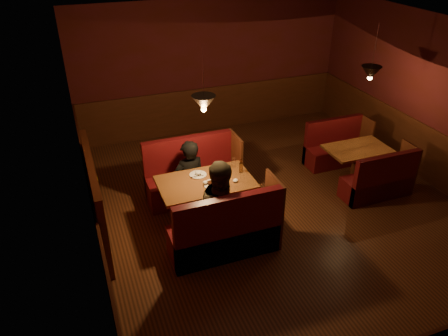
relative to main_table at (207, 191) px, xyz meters
name	(u,v)px	position (x,y,z in m)	size (l,w,h in m)	color
room	(268,156)	(1.00, -0.04, 0.45)	(6.02, 7.02, 2.92)	#3F2415
main_table	(207,191)	(0.00, 0.00, 0.00)	(1.45, 0.88, 1.02)	#502F1A
main_bench_far	(193,179)	(0.01, 0.82, -0.25)	(1.60, 0.57, 1.09)	#4A0F14
main_bench_near	(227,235)	(0.01, -0.83, -0.25)	(1.60, 0.57, 1.09)	#4A0F14
second_table	(356,156)	(3.01, 0.32, -0.12)	(1.14, 0.73, 0.64)	#502F1A
second_bench_far	(336,149)	(3.03, 1.00, -0.31)	(1.26, 0.47, 0.90)	#4A0F14
second_bench_near	(380,183)	(3.03, -0.36, -0.31)	(1.26, 0.47, 0.90)	#4A0F14
diner_a	(189,165)	(-0.12, 0.55, 0.19)	(0.58, 0.38, 1.58)	black
diner_b	(223,195)	(0.05, -0.59, 0.27)	(0.84, 0.66, 1.73)	#322B1E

